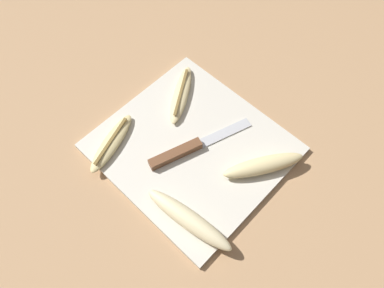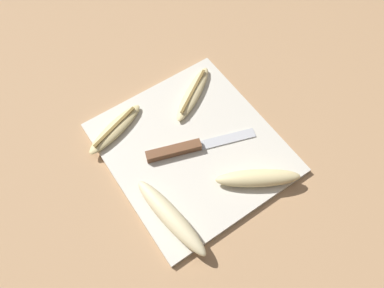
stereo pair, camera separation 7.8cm
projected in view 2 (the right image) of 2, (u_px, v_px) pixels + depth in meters
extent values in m
plane|color=tan|center=(192.00, 149.00, 0.80)|extent=(4.00, 4.00, 0.00)
cube|color=beige|center=(192.00, 148.00, 0.79)|extent=(0.36, 0.34, 0.01)
cube|color=brown|center=(174.00, 151.00, 0.77)|extent=(0.06, 0.12, 0.02)
cube|color=#B7BABF|center=(228.00, 139.00, 0.80)|extent=(0.06, 0.12, 0.00)
ellipsoid|color=beige|center=(171.00, 217.00, 0.70)|extent=(0.19, 0.06, 0.03)
ellipsoid|color=#DBC684|center=(115.00, 129.00, 0.80)|extent=(0.08, 0.16, 0.02)
cube|color=brown|center=(114.00, 126.00, 0.79)|extent=(0.04, 0.12, 0.00)
ellipsoid|color=beige|center=(193.00, 93.00, 0.85)|extent=(0.12, 0.15, 0.02)
cube|color=brown|center=(193.00, 91.00, 0.84)|extent=(0.07, 0.11, 0.00)
ellipsoid|color=beige|center=(258.00, 178.00, 0.74)|extent=(0.12, 0.16, 0.03)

